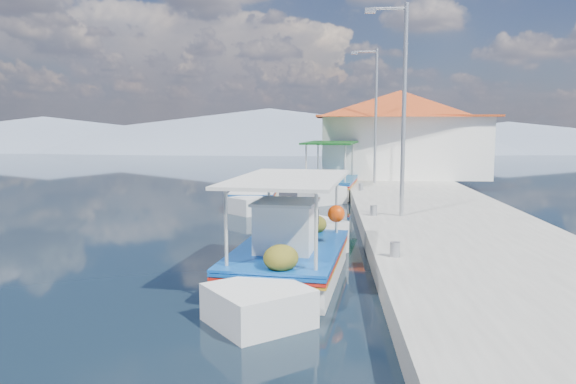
{
  "coord_description": "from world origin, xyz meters",
  "views": [
    {
      "loc": [
        2.42,
        -13.76,
        3.14
      ],
      "look_at": [
        1.37,
        0.94,
        1.3
      ],
      "focal_mm": 33.81,
      "sensor_mm": 36.0,
      "label": 1
    }
  ],
  "objects": [
    {
      "name": "bollards",
      "position": [
        3.8,
        5.25,
        0.65
      ],
      "size": [
        0.2,
        17.2,
        0.3
      ],
      "color": "#A5A8AD",
      "rests_on": "quay"
    },
    {
      "name": "harbor_building",
      "position": [
        6.2,
        15.0,
        2.78
      ],
      "size": [
        10.49,
        10.49,
        4.4
      ],
      "color": "white",
      "rests_on": "quay"
    },
    {
      "name": "lamp_post_far",
      "position": [
        4.51,
        11.0,
        3.85
      ],
      "size": [
        1.21,
        0.14,
        6.0
      ],
      "color": "#A5A8AD",
      "rests_on": "quay"
    },
    {
      "name": "main_caique",
      "position": [
        1.66,
        -2.99,
        0.45
      ],
      "size": [
        2.6,
        7.02,
        2.33
      ],
      "rotation": [
        0.0,
        0.0,
        0.12
      ],
      "color": "white",
      "rests_on": "ground"
    },
    {
      "name": "quay",
      "position": [
        5.9,
        6.0,
        0.25
      ],
      "size": [
        5.0,
        44.0,
        0.5
      ],
      "primitive_type": "cube",
      "color": "#AEACA3",
      "rests_on": "ground"
    },
    {
      "name": "mountain_ridge",
      "position": [
        6.54,
        56.0,
        2.04
      ],
      "size": [
        171.4,
        96.0,
        5.5
      ],
      "color": "gray",
      "rests_on": "ground"
    },
    {
      "name": "caique_blue_hull",
      "position": [
        -0.35,
        7.06,
        0.27
      ],
      "size": [
        1.72,
        5.53,
        0.98
      ],
      "rotation": [
        0.0,
        0.0,
        -0.03
      ],
      "color": "white",
      "rests_on": "ground"
    },
    {
      "name": "lamp_post_near",
      "position": [
        4.51,
        2.0,
        3.85
      ],
      "size": [
        1.21,
        0.14,
        6.0
      ],
      "color": "#A5A8AD",
      "rests_on": "quay"
    },
    {
      "name": "caique_green_canopy",
      "position": [
        2.58,
        10.39,
        0.39
      ],
      "size": [
        2.73,
        6.99,
        2.64
      ],
      "rotation": [
        0.0,
        0.0,
        0.14
      ],
      "color": "white",
      "rests_on": "ground"
    },
    {
      "name": "ground",
      "position": [
        0.0,
        0.0,
        0.0
      ],
      "size": [
        160.0,
        160.0,
        0.0
      ],
      "primitive_type": "plane",
      "color": "black",
      "rests_on": "ground"
    }
  ]
}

